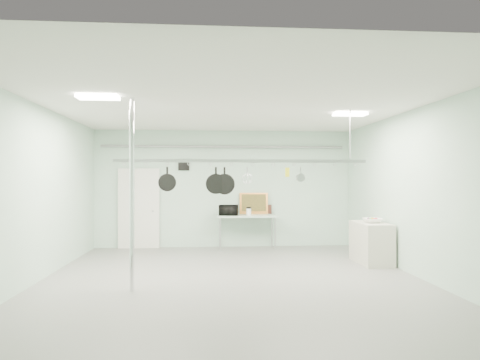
{
  "coord_description": "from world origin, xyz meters",
  "views": [
    {
      "loc": [
        -0.46,
        -7.77,
        1.84
      ],
      "look_at": [
        0.21,
        1.0,
        1.84
      ],
      "focal_mm": 32.0,
      "sensor_mm": 36.0,
      "label": 1
    }
  ],
  "objects": [
    {
      "name": "saucepan",
      "position": [
        1.33,
        0.3,
        1.94
      ],
      "size": [
        0.18,
        0.14,
        0.28
      ],
      "primitive_type": null,
      "rotation": [
        0.0,
        0.0,
        -0.32
      ],
      "color": "#AAAAAF",
      "rests_on": "pot_rack"
    },
    {
      "name": "light_panel_right",
      "position": [
        2.4,
        0.6,
        3.16
      ],
      "size": [
        0.65,
        0.3,
        0.05
      ],
      "primitive_type": "cube",
      "color": "white",
      "rests_on": "ceiling"
    },
    {
      "name": "floor",
      "position": [
        0.0,
        0.0,
        0.0
      ],
      "size": [
        8.0,
        8.0,
        0.0
      ],
      "primitive_type": "plane",
      "color": "gray",
      "rests_on": "ground"
    },
    {
      "name": "microwave",
      "position": [
        0.11,
        3.49,
        1.04
      ],
      "size": [
        0.53,
        0.4,
        0.27
      ],
      "primitive_type": "imported",
      "rotation": [
        0.0,
        0.0,
        3.0
      ],
      "color": "black",
      "rests_on": "prep_table"
    },
    {
      "name": "skillet_right",
      "position": [
        -0.13,
        0.3,
        1.82
      ],
      "size": [
        0.39,
        0.15,
        0.52
      ],
      "primitive_type": null,
      "rotation": [
        0.0,
        0.0,
        -0.22
      ],
      "color": "black",
      "rests_on": "pot_rack"
    },
    {
      "name": "coffee_canister",
      "position": [
        0.63,
        3.41,
        1.0
      ],
      "size": [
        0.15,
        0.15,
        0.18
      ],
      "primitive_type": "cylinder",
      "rotation": [
        0.0,
        0.0,
        0.23
      ],
      "color": "white",
      "rests_on": "prep_table"
    },
    {
      "name": "fruit_cluster",
      "position": [
        3.15,
        1.33,
        0.99
      ],
      "size": [
        0.24,
        0.24,
        0.09
      ],
      "primitive_type": null,
      "color": "#B01024",
      "rests_on": "fruit_bowl"
    },
    {
      "name": "painting_small",
      "position": [
        1.16,
        3.9,
        1.03
      ],
      "size": [
        0.3,
        0.1,
        0.25
      ],
      "primitive_type": "cube",
      "rotation": [
        -0.17,
        0.0,
        -0.06
      ],
      "color": "#381A13",
      "rests_on": "prep_table"
    },
    {
      "name": "side_cabinet",
      "position": [
        3.15,
        1.4,
        0.45
      ],
      "size": [
        0.6,
        1.2,
        0.9
      ],
      "primitive_type": "cube",
      "color": "beige",
      "rests_on": "floor"
    },
    {
      "name": "fruit_bowl",
      "position": [
        3.15,
        1.33,
        0.95
      ],
      "size": [
        0.43,
        0.43,
        0.1
      ],
      "primitive_type": "imported",
      "rotation": [
        0.0,
        0.0,
        -0.04
      ],
      "color": "white",
      "rests_on": "side_cabinet"
    },
    {
      "name": "wall_vent",
      "position": [
        -1.1,
        3.97,
        2.25
      ],
      "size": [
        0.3,
        0.04,
        0.3
      ],
      "primitive_type": "cube",
      "color": "black",
      "rests_on": "back_wall"
    },
    {
      "name": "ceiling",
      "position": [
        0.0,
        0.0,
        3.19
      ],
      "size": [
        7.0,
        8.0,
        0.02
      ],
      "primitive_type": "cube",
      "color": "silver",
      "rests_on": "back_wall"
    },
    {
      "name": "skillet_left",
      "position": [
        -1.21,
        0.3,
        1.86
      ],
      "size": [
        0.33,
        0.09,
        0.45
      ],
      "primitive_type": null,
      "rotation": [
        0.0,
        0.0,
        0.09
      ],
      "color": "black",
      "rests_on": "pot_rack"
    },
    {
      "name": "back_wall",
      "position": [
        0.0,
        3.99,
        1.6
      ],
      "size": [
        7.0,
        0.02,
        3.2
      ],
      "primitive_type": "cube",
      "color": "#A6C7B4",
      "rests_on": "floor"
    },
    {
      "name": "prep_table",
      "position": [
        0.6,
        3.6,
        0.83
      ],
      "size": [
        1.6,
        0.7,
        0.91
      ],
      "color": "#B4D4BD",
      "rests_on": "floor"
    },
    {
      "name": "skillet_mid",
      "position": [
        -0.3,
        0.3,
        1.83
      ],
      "size": [
        0.38,
        0.09,
        0.51
      ],
      "primitive_type": null,
      "rotation": [
        0.0,
        0.0,
        0.09
      ],
      "color": "black",
      "rests_on": "pot_rack"
    },
    {
      "name": "whisk",
      "position": [
        0.3,
        0.3,
        1.92
      ],
      "size": [
        0.22,
        0.22,
        0.33
      ],
      "primitive_type": null,
      "rotation": [
        0.0,
        0.0,
        -0.13
      ],
      "color": "silver",
      "rests_on": "pot_rack"
    },
    {
      "name": "right_wall",
      "position": [
        3.49,
        0.0,
        1.6
      ],
      "size": [
        0.02,
        8.0,
        3.2
      ],
      "primitive_type": "cube",
      "color": "#A6C7B4",
      "rests_on": "floor"
    },
    {
      "name": "grater",
      "position": [
        1.07,
        0.3,
        1.99
      ],
      "size": [
        0.08,
        0.02,
        0.2
      ],
      "primitive_type": null,
      "rotation": [
        0.0,
        0.0,
        -0.1
      ],
      "color": "gold",
      "rests_on": "pot_rack"
    },
    {
      "name": "door",
      "position": [
        -2.3,
        3.94,
        1.05
      ],
      "size": [
        1.1,
        0.1,
        2.2
      ],
      "primitive_type": "cube",
      "color": "silver",
      "rests_on": "floor"
    },
    {
      "name": "pot_rack",
      "position": [
        0.2,
        0.3,
        2.23
      ],
      "size": [
        4.8,
        0.06,
        1.0
      ],
      "color": "#B7B7BC",
      "rests_on": "ceiling"
    },
    {
      "name": "chrome_pole",
      "position": [
        -1.7,
        -0.6,
        1.6
      ],
      "size": [
        0.08,
        0.08,
        3.2
      ],
      "primitive_type": "cylinder",
      "color": "silver",
      "rests_on": "floor"
    },
    {
      "name": "light_panel_left",
      "position": [
        -2.2,
        -0.8,
        3.16
      ],
      "size": [
        0.65,
        0.3,
        0.05
      ],
      "primitive_type": "cube",
      "color": "white",
      "rests_on": "ceiling"
    },
    {
      "name": "conduit_pipe",
      "position": [
        0.0,
        3.9,
        2.75
      ],
      "size": [
        6.6,
        0.07,
        0.07
      ],
      "primitive_type": "cylinder",
      "rotation": [
        0.0,
        1.57,
        0.0
      ],
      "color": "gray",
      "rests_on": "back_wall"
    },
    {
      "name": "painting_large",
      "position": [
        0.82,
        3.9,
        1.2
      ],
      "size": [
        0.79,
        0.17,
        0.58
      ],
      "primitive_type": "cube",
      "rotation": [
        -0.14,
        0.0,
        -0.05
      ],
      "color": "orange",
      "rests_on": "prep_table"
    }
  ]
}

